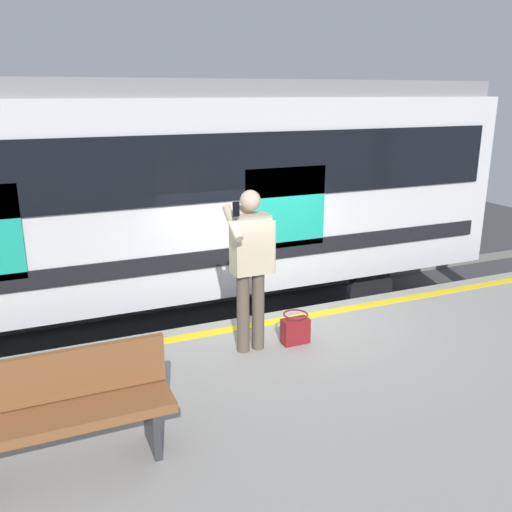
{
  "coord_description": "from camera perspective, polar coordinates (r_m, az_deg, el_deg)",
  "views": [
    {
      "loc": [
        2.81,
        6.09,
        3.77
      ],
      "look_at": [
        0.32,
        0.3,
        1.87
      ],
      "focal_mm": 38.52,
      "sensor_mm": 36.0,
      "label": 1
    }
  ],
  "objects": [
    {
      "name": "track_rail_far",
      "position": [
        10.19,
        -5.67,
        -4.6
      ],
      "size": [
        18.8,
        0.08,
        0.16
      ],
      "primitive_type": "cube",
      "color": "slate",
      "rests_on": "ground"
    },
    {
      "name": "train_carriage",
      "position": [
        8.57,
        -13.91,
        7.2
      ],
      "size": [
        11.66,
        2.98,
        3.77
      ],
      "color": "silver",
      "rests_on": "ground"
    },
    {
      "name": "passenger",
      "position": [
        5.9,
        -0.59,
        -0.2
      ],
      "size": [
        0.57,
        0.55,
        1.82
      ],
      "color": "brown",
      "rests_on": "platform"
    },
    {
      "name": "safety_line",
      "position": [
        7.02,
        2.4,
        -6.73
      ],
      "size": [
        14.17,
        0.16,
        0.01
      ],
      "primitive_type": "cube",
      "color": "yellow",
      "rests_on": "platform"
    },
    {
      "name": "handbag",
      "position": [
        6.39,
        4.1,
        -7.61
      ],
      "size": [
        0.32,
        0.29,
        0.37
      ],
      "color": "maroon",
      "rests_on": "platform"
    },
    {
      "name": "bench",
      "position": [
        4.56,
        -19.62,
        -14.64
      ],
      "size": [
        1.68,
        0.44,
        0.9
      ],
      "color": "brown",
      "rests_on": "platform"
    },
    {
      "name": "track_rail_near",
      "position": [
        8.94,
        -2.83,
        -7.69
      ],
      "size": [
        18.8,
        0.08,
        0.16
      ],
      "primitive_type": "cube",
      "color": "slate",
      "rests_on": "ground"
    },
    {
      "name": "ground_plane",
      "position": [
        7.7,
        1.33,
        -12.61
      ],
      "size": [
        24.79,
        24.79,
        0.0
      ],
      "primitive_type": "plane",
      "color": "#3D3D3F"
    },
    {
      "name": "platform",
      "position": [
        5.84,
        10.7,
        -17.82
      ],
      "size": [
        14.46,
        4.34,
        0.97
      ],
      "primitive_type": "cube",
      "color": "gray",
      "rests_on": "ground"
    }
  ]
}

